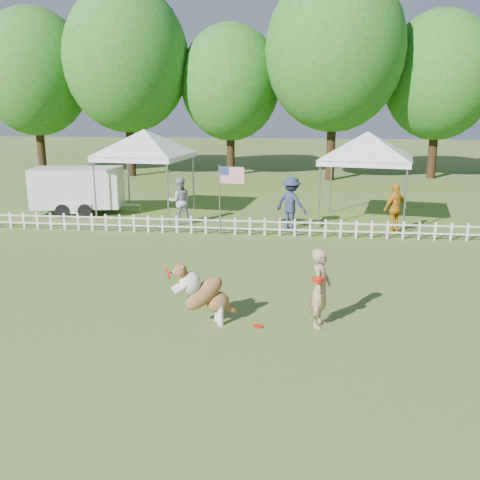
{
  "coord_description": "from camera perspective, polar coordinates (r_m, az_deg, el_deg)",
  "views": [
    {
      "loc": [
        1.48,
        -10.34,
        4.26
      ],
      "look_at": [
        0.02,
        2.0,
        1.1
      ],
      "focal_mm": 40.0,
      "sensor_mm": 36.0,
      "label": 1
    }
  ],
  "objects": [
    {
      "name": "ground",
      "position": [
        11.28,
        -1.3,
        -7.92
      ],
      "size": [
        120.0,
        120.0,
        0.0
      ],
      "primitive_type": "plane",
      "color": "#4A6620",
      "rests_on": "ground"
    },
    {
      "name": "picket_fence",
      "position": [
        17.85,
        1.84,
        1.44
      ],
      "size": [
        22.0,
        0.08,
        0.6
      ],
      "primitive_type": null,
      "color": "silver",
      "rests_on": "ground"
    },
    {
      "name": "handler",
      "position": [
        10.58,
        8.58,
        -5.09
      ],
      "size": [
        0.51,
        0.65,
        1.57
      ],
      "primitive_type": "imported",
      "rotation": [
        0.0,
        0.0,
        1.31
      ],
      "color": "tan",
      "rests_on": "ground"
    },
    {
      "name": "dog",
      "position": [
        10.57,
        -3.74,
        -5.68
      ],
      "size": [
        1.34,
        0.92,
        1.32
      ],
      "primitive_type": null,
      "rotation": [
        0.0,
        0.0,
        0.43
      ],
      "color": "brown",
      "rests_on": "ground"
    },
    {
      "name": "frisbee_on_turf",
      "position": [
        10.68,
        1.98,
        -9.18
      ],
      "size": [
        0.25,
        0.25,
        0.02
      ],
      "primitive_type": "cylinder",
      "rotation": [
        0.0,
        0.0,
        -0.27
      ],
      "color": "red",
      "rests_on": "ground"
    },
    {
      "name": "canopy_tent_left",
      "position": [
        21.37,
        -9.99,
        6.99
      ],
      "size": [
        3.51,
        3.51,
        3.26
      ],
      "primitive_type": null,
      "rotation": [
        0.0,
        0.0,
        -0.12
      ],
      "color": "white",
      "rests_on": "ground"
    },
    {
      "name": "canopy_tent_right",
      "position": [
        20.2,
        13.22,
        6.39
      ],
      "size": [
        3.66,
        3.66,
        3.25
      ],
      "primitive_type": null,
      "rotation": [
        0.0,
        0.0,
        -0.18
      ],
      "color": "white",
      "rests_on": "ground"
    },
    {
      "name": "cargo_trailer",
      "position": [
        22.32,
        -16.9,
        5.09
      ],
      "size": [
        4.51,
        2.57,
        1.87
      ],
      "primitive_type": null,
      "rotation": [
        0.0,
        0.0,
        0.17
      ],
      "color": "silver",
      "rests_on": "ground"
    },
    {
      "name": "flag_pole",
      "position": [
        17.79,
        -2.19,
        4.27
      ],
      "size": [
        0.91,
        0.23,
        2.35
      ],
      "primitive_type": null,
      "rotation": [
        0.0,
        0.0,
        -0.15
      ],
      "color": "gray",
      "rests_on": "ground"
    },
    {
      "name": "spectator_a",
      "position": [
        19.59,
        -6.44,
        4.16
      ],
      "size": [
        1.0,
        0.9,
        1.71
      ],
      "primitive_type": "imported",
      "rotation": [
        0.0,
        0.0,
        3.5
      ],
      "color": "#AAABB0",
      "rests_on": "ground"
    },
    {
      "name": "spectator_b",
      "position": [
        18.73,
        5.48,
        3.92
      ],
      "size": [
        1.37,
        1.21,
        1.84
      ],
      "primitive_type": "imported",
      "rotation": [
        0.0,
        0.0,
        2.58
      ],
      "color": "navy",
      "rests_on": "ground"
    },
    {
      "name": "spectator_c",
      "position": [
        18.83,
        16.2,
        3.24
      ],
      "size": [
        1.04,
        0.92,
        1.69
      ],
      "primitive_type": "imported",
      "rotation": [
        0.0,
        0.0,
        3.78
      ],
      "color": "orange",
      "rests_on": "ground"
    },
    {
      "name": "tree_far_left",
      "position": [
        36.32,
        -20.99,
        15.32
      ],
      "size": [
        6.6,
        6.6,
        11.0
      ],
      "primitive_type": null,
      "color": "#265F1B",
      "rests_on": "ground"
    },
    {
      "name": "tree_left",
      "position": [
        33.57,
        -11.95,
        16.94
      ],
      "size": [
        7.4,
        7.4,
        12.0
      ],
      "primitive_type": null,
      "color": "#265F1B",
      "rests_on": "ground"
    },
    {
      "name": "tree_center_left",
      "position": [
        33.15,
        -1.03,
        15.37
      ],
      "size": [
        6.0,
        6.0,
        9.8
      ],
      "primitive_type": null,
      "color": "#265F1B",
      "rests_on": "ground"
    },
    {
      "name": "tree_center_right",
      "position": [
        31.44,
        10.01,
        17.78
      ],
      "size": [
        7.6,
        7.6,
        12.6
      ],
      "primitive_type": null,
      "color": "#265F1B",
      "rests_on": "ground"
    },
    {
      "name": "tree_right",
      "position": [
        33.7,
        20.39,
        15.01
      ],
      "size": [
        6.2,
        6.2,
        10.4
      ],
      "primitive_type": null,
      "color": "#265F1B",
      "rests_on": "ground"
    }
  ]
}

